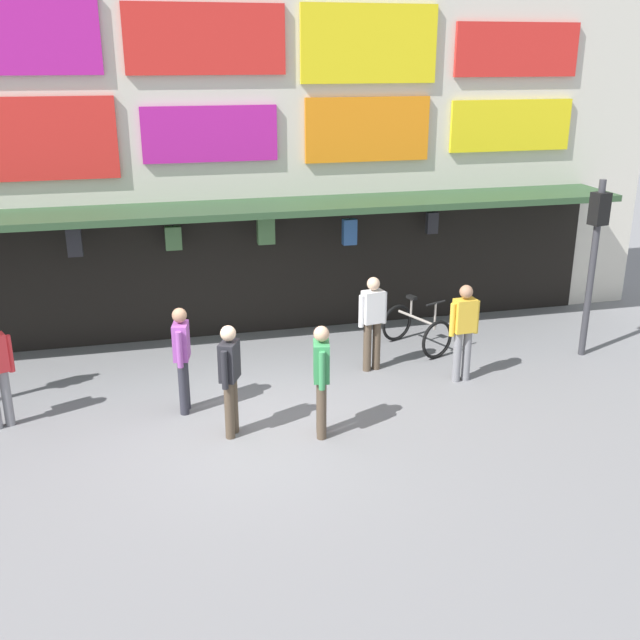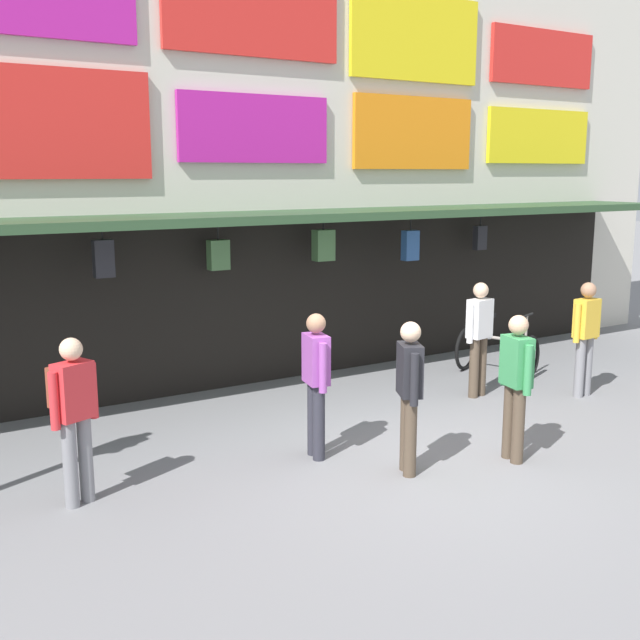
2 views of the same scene
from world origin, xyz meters
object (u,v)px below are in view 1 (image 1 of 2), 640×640
Objects in this scene: pedestrian_in_white at (464,328)px; pedestrian_in_yellow at (373,318)px; bicycle_parked at (417,329)px; pedestrian_in_black at (230,375)px; pedestrian_in_red at (182,354)px; pedestrian_in_blue at (321,375)px; traffic_light_far at (595,240)px.

pedestrian_in_yellow is at bearing 149.07° from pedestrian_in_white.
bicycle_parked is 0.80× the size of pedestrian_in_white.
bicycle_parked is 1.63m from pedestrian_in_white.
pedestrian_in_black is at bearing -166.11° from pedestrian_in_white.
bicycle_parked is at bearing 33.32° from pedestrian_in_yellow.
pedestrian_in_white is 1.00× the size of pedestrian_in_yellow.
pedestrian_in_white is at bearing 0.74° from pedestrian_in_red.
pedestrian_in_blue is 1.00× the size of pedestrian_in_red.
pedestrian_in_yellow is 1.00× the size of pedestrian_in_red.
pedestrian_in_blue is at bearing -14.63° from pedestrian_in_black.
pedestrian_in_blue is at bearing -160.86° from traffic_light_far.
bicycle_parked is 1.43m from pedestrian_in_yellow.
pedestrian_in_red is (-0.60, 0.93, 0.00)m from pedestrian_in_black.
pedestrian_in_blue is at bearing -34.12° from pedestrian_in_red.
pedestrian_in_yellow reaches higher than bicycle_parked.
traffic_light_far is 3.49m from bicycle_parked.
pedestrian_in_red is at bearing -179.26° from pedestrian_in_white.
pedestrian_in_blue is 2.24m from pedestrian_in_red.
traffic_light_far is 4.14m from pedestrian_in_yellow.
pedestrian_in_white is 1.00× the size of pedestrian_in_blue.
pedestrian_in_yellow and pedestrian_in_red have the same top height.
pedestrian_in_red is at bearing 123.01° from pedestrian_in_black.
pedestrian_in_blue is (-2.52, -2.83, 0.55)m from bicycle_parked.
pedestrian_in_white is at bearing 25.54° from pedestrian_in_blue.
bicycle_parked is 0.80× the size of pedestrian_in_blue.
bicycle_parked is 4.68m from pedestrian_in_red.
pedestrian_in_blue is at bearing -124.05° from pedestrian_in_yellow.
pedestrian_in_red is (-3.28, -0.85, 0.00)m from pedestrian_in_yellow.
pedestrian_in_red is at bearing -165.39° from pedestrian_in_yellow.
traffic_light_far reaches higher than pedestrian_in_red.
pedestrian_in_white and pedestrian_in_black have the same top height.
pedestrian_in_white is 1.54m from pedestrian_in_yellow.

